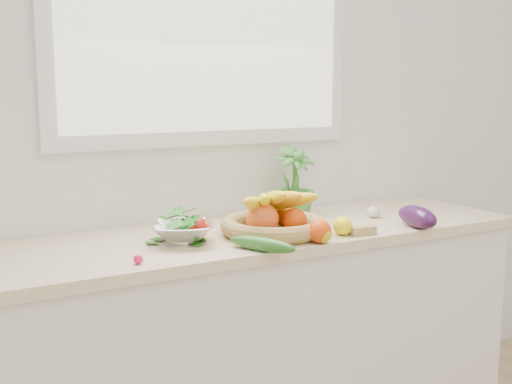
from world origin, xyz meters
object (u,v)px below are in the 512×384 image
fruit_basket (273,220)px  cucumber (262,244)px  potted_herb (294,183)px  colander_with_spinach (182,226)px  apple (198,228)px  eggplant (417,217)px

fruit_basket → cucumber: bearing=-129.3°
potted_herb → fruit_basket: potted_herb is taller
cucumber → colander_with_spinach: 0.30m
apple → potted_herb: bearing=19.3°
eggplant → fruit_basket: size_ratio=0.46×
cucumber → potted_herb: size_ratio=0.84×
potted_herb → cucumber: bearing=-132.4°
apple → fruit_basket: (0.27, -0.08, 0.02)m
apple → cucumber: bearing=-67.5°
cucumber → eggplant: bearing=1.5°
apple → colander_with_spinach: size_ratio=0.28×
colander_with_spinach → apple: bearing=24.4°
apple → cucumber: size_ratio=0.30×
potted_herb → apple: bearing=-160.7°
cucumber → apple: bearing=112.5°
cucumber → colander_with_spinach: colander_with_spinach is taller
eggplant → colander_with_spinach: (-0.88, 0.21, 0.02)m
cucumber → fruit_basket: (0.16, 0.19, 0.03)m
potted_herb → fruit_basket: size_ratio=0.67×
eggplant → potted_herb: (-0.29, 0.43, 0.09)m
apple → colander_with_spinach: bearing=-155.6°
fruit_basket → colander_with_spinach: fruit_basket is taller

